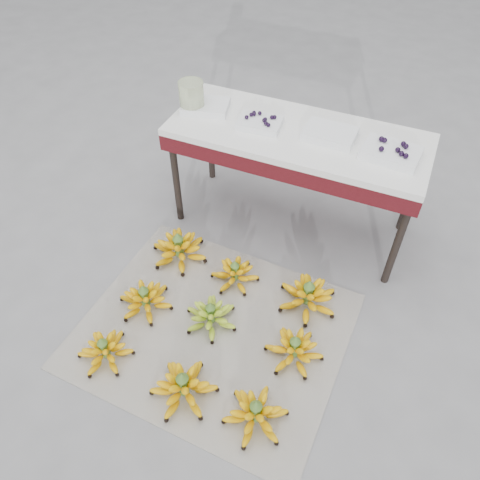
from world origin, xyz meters
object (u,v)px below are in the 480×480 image
at_px(newspaper_mat, 213,330).
at_px(tray_far_right, 391,152).
at_px(vendor_table, 297,144).
at_px(bunch_back_right, 308,296).
at_px(bunch_front_left, 105,350).
at_px(bunch_back_center, 235,274).
at_px(tray_left, 260,123).
at_px(bunch_front_center, 184,387).
at_px(bunch_mid_left, 145,299).
at_px(bunch_mid_center, 211,316).
at_px(bunch_back_left, 179,249).
at_px(glass_jar, 192,97).
at_px(tray_far_left, 206,106).
at_px(bunch_mid_right, 294,349).
at_px(tray_right, 330,134).
at_px(bunch_front_right, 256,414).

height_order(newspaper_mat, tray_far_right, tray_far_right).
bearing_deg(vendor_table, bunch_back_right, -62.28).
bearing_deg(vendor_table, bunch_front_left, -111.74).
height_order(bunch_back_center, tray_left, tray_left).
distance_m(bunch_front_center, bunch_mid_left, 0.53).
height_order(bunch_mid_center, bunch_back_center, bunch_mid_center).
relative_size(bunch_front_left, tray_left, 1.13).
relative_size(bunch_back_left, glass_jar, 2.30).
distance_m(bunch_front_center, bunch_back_right, 0.76).
relative_size(newspaper_mat, bunch_front_left, 4.67).
height_order(vendor_table, tray_left, tray_left).
distance_m(bunch_mid_left, tray_far_left, 1.07).
bearing_deg(bunch_mid_right, bunch_mid_center, 172.39).
relative_size(bunch_back_left, tray_far_left, 1.35).
distance_m(tray_left, tray_far_right, 0.67).
bearing_deg(tray_far_right, bunch_front_left, -128.91).
xyz_separation_m(tray_right, glass_jar, (-0.75, -0.05, 0.06)).
height_order(bunch_back_left, tray_far_left, tray_far_left).
height_order(tray_far_left, tray_far_right, tray_far_right).
distance_m(bunch_mid_left, bunch_back_center, 0.48).
xyz_separation_m(bunch_mid_right, vendor_table, (-0.32, 0.85, 0.51)).
distance_m(bunch_front_left, bunch_back_left, 0.69).
distance_m(newspaper_mat, glass_jar, 1.21).
distance_m(bunch_front_left, bunch_mid_right, 0.87).
relative_size(newspaper_mat, bunch_mid_left, 4.01).
distance_m(bunch_mid_right, tray_far_left, 1.35).
relative_size(bunch_front_left, bunch_mid_center, 0.81).
xyz_separation_m(bunch_mid_left, bunch_back_left, (-0.01, 0.37, 0.01)).
bearing_deg(bunch_mid_center, bunch_back_right, 55.38).
height_order(tray_far_left, tray_right, tray_right).
bearing_deg(bunch_back_left, vendor_table, 62.81).
bearing_deg(bunch_mid_center, tray_far_right, 73.10).
bearing_deg(bunch_front_center, tray_right, 78.68).
xyz_separation_m(bunch_back_left, tray_far_right, (0.94, 0.49, 0.59)).
distance_m(newspaper_mat, bunch_back_left, 0.53).
bearing_deg(bunch_mid_center, bunch_back_left, 156.35).
bearing_deg(bunch_back_right, bunch_front_right, -69.55).
bearing_deg(bunch_front_center, newspaper_mat, 93.36).
height_order(bunch_front_left, bunch_mid_left, bunch_mid_left).
bearing_deg(bunch_front_center, tray_far_right, 64.77).
height_order(bunch_back_center, vendor_table, vendor_table).
bearing_deg(bunch_mid_left, bunch_front_left, -83.87).
bearing_deg(vendor_table, tray_far_left, 179.48).
height_order(bunch_front_center, bunch_back_center, bunch_front_center).
xyz_separation_m(bunch_front_center, vendor_table, (0.06, 1.22, 0.50)).
bearing_deg(bunch_front_right, bunch_back_center, 115.26).
relative_size(tray_left, glass_jar, 1.43).
distance_m(bunch_back_left, tray_far_left, 0.79).
relative_size(bunch_front_left, bunch_mid_right, 0.92).
relative_size(newspaper_mat, bunch_front_center, 4.18).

